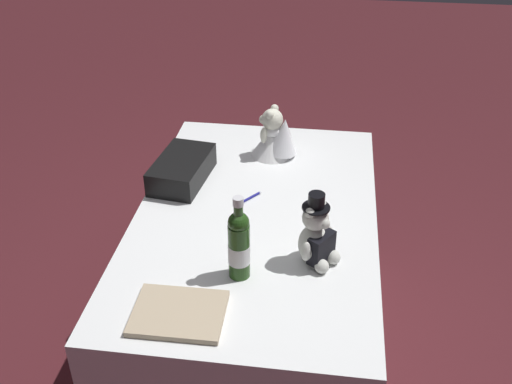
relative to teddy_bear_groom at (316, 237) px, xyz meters
name	(u,v)px	position (x,y,z in m)	size (l,w,h in m)	color
ground_plane	(256,343)	(-0.27, -0.25, -0.83)	(12.00, 12.00, 0.00)	#47191E
reception_table	(256,283)	(-0.27, -0.25, -0.47)	(1.53, 0.95, 0.73)	white
teddy_bear_groom	(316,237)	(0.00, 0.00, 0.00)	(0.15, 0.15, 0.28)	silver
teddy_bear_bride	(276,136)	(-0.75, -0.22, -0.01)	(0.19, 0.24, 0.24)	white
champagne_bottle	(239,244)	(0.11, -0.25, 0.03)	(0.07, 0.07, 0.32)	#214416
signing_pen	(249,199)	(-0.36, -0.29, -0.10)	(0.12, 0.10, 0.01)	navy
gift_case_black	(182,169)	(-0.48, -0.59, -0.05)	(0.36, 0.24, 0.10)	black
guestbook	(179,313)	(0.33, -0.41, -0.09)	(0.23, 0.29, 0.02)	tan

